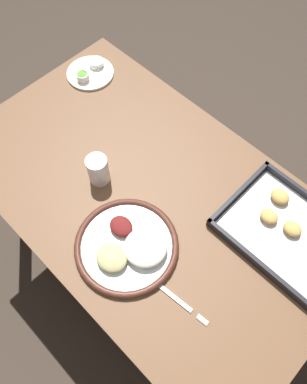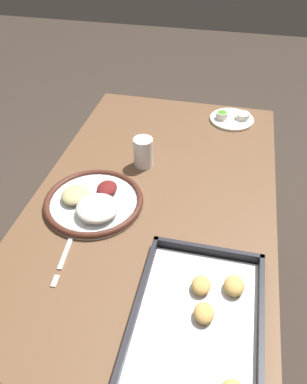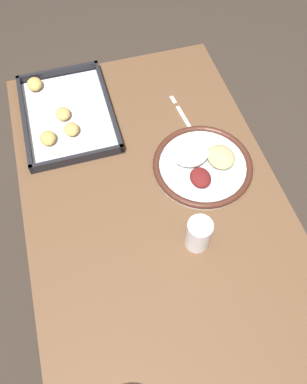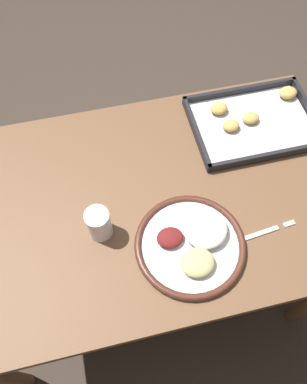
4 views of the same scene
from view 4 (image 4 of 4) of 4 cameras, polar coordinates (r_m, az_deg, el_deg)
ground_plane at (r=1.79m, az=-0.84°, el=-12.60°), size 8.00×8.00×0.00m
dining_table at (r=1.20m, az=-1.22°, el=-3.72°), size 1.26×0.74×0.76m
dinner_plate at (r=1.02m, az=5.94°, el=-7.75°), size 0.30×0.30×0.05m
fork at (r=1.08m, az=15.42°, el=-6.28°), size 0.22×0.04×0.00m
baking_tray at (r=1.28m, az=14.89°, el=10.49°), size 0.40×0.29×0.04m
drinking_cup at (r=1.01m, az=-8.33°, el=-4.82°), size 0.07×0.07×0.10m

